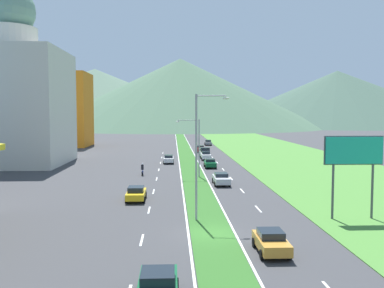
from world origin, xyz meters
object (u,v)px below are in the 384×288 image
(car_2, at_px, (136,193))
(street_lamp_near, at_px, (200,149))
(car_6, at_px, (169,159))
(street_lamp_mid, at_px, (196,143))
(car_1, at_px, (206,155))
(car_5, at_px, (158,286))
(car_8, at_px, (208,143))
(pickup_truck_0, at_px, (204,152))
(car_0, at_px, (271,241))
(motorcycle_rider, at_px, (142,170))
(car_9, at_px, (200,149))
(car_4, at_px, (221,179))
(car_3, at_px, (210,163))
(billboard_roadside, at_px, (354,155))

(car_2, bearing_deg, street_lamp_near, -144.92)
(car_2, relative_size, car_6, 0.91)
(street_lamp_mid, xyz_separation_m, car_1, (3.07, 22.30, -3.96))
(street_lamp_mid, relative_size, car_5, 1.97)
(car_8, xyz_separation_m, pickup_truck_0, (-3.29, -30.92, 0.23))
(car_0, relative_size, pickup_truck_0, 0.74)
(street_lamp_near, xyz_separation_m, car_6, (-2.96, 41.15, -5.20))
(car_5, relative_size, car_6, 0.87)
(street_lamp_near, distance_m, car_6, 41.59)
(car_1, xyz_separation_m, motorcycle_rider, (-10.67, -20.20, -0.07))
(car_1, height_order, car_9, car_1)
(car_2, relative_size, car_4, 0.91)
(car_4, xyz_separation_m, motorcycle_rider, (-10.41, 8.36, -0.01))
(car_3, bearing_deg, pickup_truck_0, 178.81)
(billboard_roadside, distance_m, car_1, 47.61)
(car_5, bearing_deg, car_1, -6.49)
(car_3, relative_size, motorcycle_rider, 2.16)
(car_1, relative_size, car_6, 0.95)
(car_0, height_order, car_5, car_5)
(pickup_truck_0, bearing_deg, car_5, -6.09)
(billboard_roadside, distance_m, car_0, 13.03)
(street_lamp_mid, bearing_deg, pickup_truck_0, 83.39)
(billboard_roadside, height_order, car_1, billboard_roadside)
(car_1, distance_m, car_9, 16.04)
(car_1, height_order, car_5, car_1)
(street_lamp_near, height_order, car_3, street_lamp_near)
(car_0, relative_size, car_1, 0.89)
(car_5, relative_size, car_8, 0.96)
(car_5, distance_m, car_9, 78.14)
(car_2, relative_size, car_3, 1.00)
(car_4, distance_m, car_5, 33.91)
(street_lamp_near, relative_size, car_5, 2.56)
(car_0, distance_m, motorcycle_rider, 36.31)
(car_0, height_order, motorcycle_rider, motorcycle_rider)
(car_3, distance_m, motorcycle_rider, 13.37)
(car_6, relative_size, car_8, 1.11)
(car_1, height_order, car_6, car_1)
(car_6, bearing_deg, billboard_roadside, -158.97)
(car_1, xyz_separation_m, car_5, (-7.03, -61.79, -0.02))
(car_0, bearing_deg, street_lamp_near, -154.35)
(car_3, bearing_deg, car_6, -134.04)
(car_1, bearing_deg, motorcycle_rider, -27.85)
(car_6, bearing_deg, car_4, -163.76)
(street_lamp_mid, bearing_deg, motorcycle_rider, 164.54)
(pickup_truck_0, distance_m, motorcycle_rider, 27.94)
(car_2, height_order, car_4, car_2)
(car_0, relative_size, motorcycle_rider, 2.01)
(car_8, height_order, car_9, car_9)
(car_9, bearing_deg, pickup_truck_0, 1.09)
(billboard_roadside, height_order, car_6, billboard_roadside)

